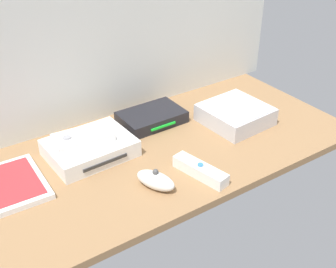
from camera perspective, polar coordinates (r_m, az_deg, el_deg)
name	(u,v)px	position (r cm, az deg, el deg)	size (l,w,h in cm)	color
ground_plane	(168,150)	(118.20, 0.00, -2.07)	(100.00, 48.00, 2.00)	#936D47
back_wall	(116,5)	(124.00, -6.65, 16.16)	(110.00, 1.20, 64.00)	silver
game_console	(90,148)	(114.94, -9.99, -1.78)	(21.54, 17.06, 4.40)	white
mini_computer	(234,114)	(129.28, 8.51, 2.60)	(17.96, 17.96, 5.30)	silver
game_case	(13,184)	(109.48, -19.29, -6.08)	(14.20, 19.42, 1.56)	white
network_router	(152,117)	(128.02, -2.12, 2.17)	(18.04, 12.44, 3.40)	black
remote_wand	(200,170)	(106.65, 4.16, -4.69)	(6.62, 15.23, 3.40)	white
remote_nunchuk	(156,180)	(102.46, -1.61, -5.96)	(7.99, 10.92, 5.10)	white
remote_classic_pad	(83,137)	(113.43, -10.88, -0.44)	(15.04, 9.22, 2.40)	white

